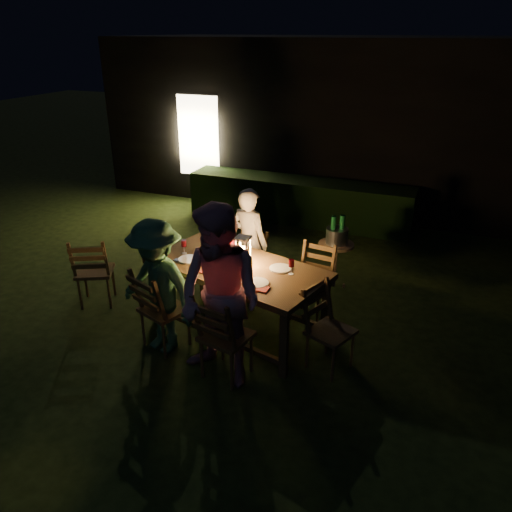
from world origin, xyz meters
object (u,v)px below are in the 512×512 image
at_px(person_opp_left, 158,288).
at_px(ice_bucket, 337,236).
at_px(lantern, 243,252).
at_px(bottle_bucket_a, 333,233).
at_px(chair_far_right, 311,296).
at_px(chair_near_left, 164,322).
at_px(bottle_bucket_b, 341,232).
at_px(side_table, 336,249).
at_px(bottle_table, 220,249).
at_px(chair_end, 329,343).
at_px(chair_spare, 96,283).
at_px(chair_near_right, 225,350).
at_px(person_opp_right, 220,298).
at_px(person_house_side, 249,243).
at_px(chair_far_left, 247,276).
at_px(dining_table, 237,272).

xyz_separation_m(person_opp_left, ice_bucket, (1.45, 2.21, -0.01)).
relative_size(person_opp_left, lantern, 4.45).
bearing_deg(bottle_bucket_a, chair_far_right, -91.87).
bearing_deg(chair_near_left, bottle_bucket_b, 76.30).
bearing_deg(side_table, lantern, -116.40).
height_order(person_opp_left, bottle_table, person_opp_left).
distance_m(chair_end, chair_spare, 3.18).
xyz_separation_m(chair_spare, lantern, (2.04, 0.15, 0.71)).
relative_size(bottle_table, bottle_bucket_b, 0.88).
xyz_separation_m(chair_near_right, chair_end, (0.95, 0.55, -0.02)).
distance_m(chair_near_left, person_opp_right, 1.10).
xyz_separation_m(chair_end, lantern, (-1.13, 0.35, 0.72)).
bearing_deg(person_house_side, chair_far_right, 177.13).
bearing_deg(chair_far_right, lantern, 48.25).
relative_size(chair_near_left, chair_spare, 1.03).
distance_m(person_opp_right, bottle_bucket_b, 2.56).
bearing_deg(chair_far_left, chair_near_left, 83.22).
bearing_deg(bottle_bucket_b, dining_table, -118.51).
distance_m(person_house_side, person_opp_right, 1.88).
xyz_separation_m(bottle_table, bottle_bucket_a, (1.00, 1.43, -0.18)).
bearing_deg(lantern, bottle_bucket_a, 64.56).
bearing_deg(person_house_side, bottle_table, 103.71).
bearing_deg(bottle_bucket_a, ice_bucket, 38.66).
distance_m(chair_near_right, person_house_side, 1.88).
bearing_deg(chair_near_right, chair_spare, 172.64).
xyz_separation_m(chair_end, person_house_side, (-1.42, 1.22, 0.46)).
distance_m(chair_near_right, bottle_bucket_b, 2.56).
distance_m(bottle_bucket_a, bottle_bucket_b, 0.13).
bearing_deg(chair_far_left, dining_table, 113.68).
relative_size(person_opp_right, ice_bucket, 6.32).
distance_m(bottle_table, bottle_bucket_a, 1.75).
bearing_deg(chair_near_left, side_table, 76.72).
xyz_separation_m(dining_table, person_house_side, (-0.23, 0.91, -0.02)).
relative_size(chair_far_left, person_opp_left, 0.59).
bearing_deg(bottle_bucket_b, ice_bucket, -141.34).
bearing_deg(lantern, chair_spare, -175.84).
distance_m(chair_end, ice_bucket, 1.94).
bearing_deg(side_table, person_house_side, -148.69).
xyz_separation_m(chair_far_right, bottle_table, (-0.97, -0.54, 0.70)).
xyz_separation_m(chair_far_left, person_opp_left, (-0.40, -1.54, 0.50)).
height_order(chair_near_right, bottle_table, bottle_table).
xyz_separation_m(person_opp_left, bottle_bucket_b, (1.50, 2.25, 0.04)).
relative_size(chair_near_left, bottle_table, 3.70).
bearing_deg(person_opp_left, side_table, 71.57).
bearing_deg(chair_spare, chair_end, -31.07).
bearing_deg(chair_spare, person_house_side, 2.70).
xyz_separation_m(person_opp_right, side_table, (0.58, 2.44, -0.37)).
xyz_separation_m(chair_near_left, person_opp_right, (0.86, -0.28, 0.64)).
relative_size(person_opp_right, lantern, 5.42).
bearing_deg(chair_near_left, dining_table, 65.16).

